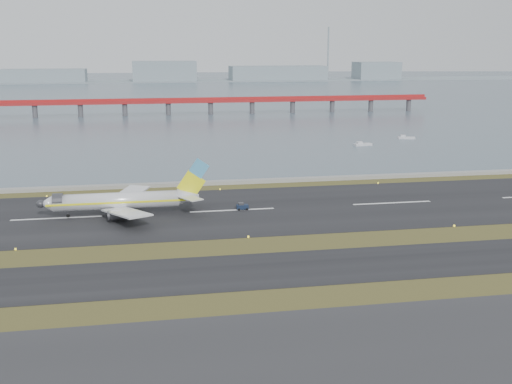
% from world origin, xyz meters
% --- Properties ---
extents(ground, '(1000.00, 1000.00, 0.00)m').
position_xyz_m(ground, '(0.00, 0.00, 0.00)').
color(ground, '#394217').
rests_on(ground, ground).
extents(taxiway_strip, '(1000.00, 18.00, 0.10)m').
position_xyz_m(taxiway_strip, '(0.00, -12.00, 0.05)').
color(taxiway_strip, black).
rests_on(taxiway_strip, ground).
extents(runway_strip, '(1000.00, 45.00, 0.10)m').
position_xyz_m(runway_strip, '(0.00, 30.00, 0.05)').
color(runway_strip, black).
rests_on(runway_strip, ground).
extents(seawall, '(1000.00, 2.50, 1.00)m').
position_xyz_m(seawall, '(0.00, 60.00, 0.50)').
color(seawall, gray).
rests_on(seawall, ground).
extents(bay_water, '(1400.00, 800.00, 1.30)m').
position_xyz_m(bay_water, '(0.00, 460.00, 0.00)').
color(bay_water, '#4A5A6A').
rests_on(bay_water, ground).
extents(red_pier, '(260.00, 5.00, 10.20)m').
position_xyz_m(red_pier, '(20.00, 250.00, 7.28)').
color(red_pier, maroon).
rests_on(red_pier, ground).
extents(far_shoreline, '(1400.00, 80.00, 60.50)m').
position_xyz_m(far_shoreline, '(13.62, 620.00, 6.07)').
color(far_shoreline, gray).
rests_on(far_shoreline, ground).
extents(airliner, '(38.52, 32.89, 12.80)m').
position_xyz_m(airliner, '(-25.01, 30.23, 3.46)').
color(airliner, silver).
rests_on(airliner, ground).
extents(pushback_tug, '(2.76, 1.65, 1.76)m').
position_xyz_m(pushback_tug, '(2.45, 30.20, 0.86)').
color(pushback_tug, '#131E34').
rests_on(pushback_tug, ground).
extents(workboat_near, '(7.57, 3.66, 1.76)m').
position_xyz_m(workboat_near, '(64.83, 121.19, 0.56)').
color(workboat_near, silver).
rests_on(workboat_near, ground).
extents(workboat_far, '(7.19, 3.98, 1.67)m').
position_xyz_m(workboat_far, '(89.44, 136.12, 0.53)').
color(workboat_far, silver).
rests_on(workboat_far, ground).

